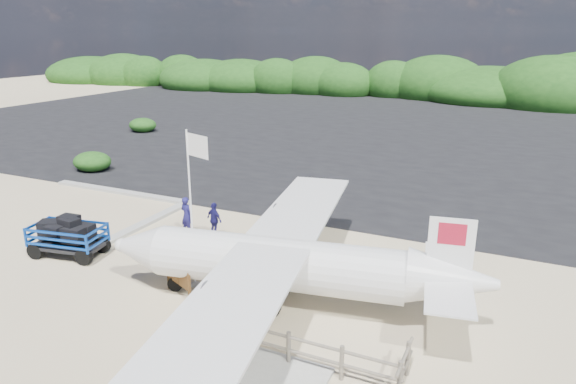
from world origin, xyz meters
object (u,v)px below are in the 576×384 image
baggage_cart (71,255)px  signboard (180,296)px  flagpole (196,284)px  crew_a (187,215)px  crew_c (214,220)px  crew_b (307,218)px

baggage_cart → signboard: size_ratio=1.90×
flagpole → signboard: size_ratio=3.46×
crew_a → crew_c: 1.33m
flagpole → crew_c: size_ratio=3.59×
crew_b → crew_c: size_ratio=1.20×
baggage_cart → crew_c: bearing=34.9°
baggage_cart → crew_a: (2.88, 3.96, 0.85)m
baggage_cart → crew_c: crew_c is taller
baggage_cart → crew_c: size_ratio=1.97×
crew_a → crew_b: (5.05, 1.76, 0.09)m
signboard → flagpole: bearing=114.3°
crew_b → signboard: bearing=65.6°
flagpole → crew_a: size_ratio=3.29×
crew_a → signboard: bearing=133.9°
crew_a → crew_b: size_ratio=0.91×
signboard → crew_b: bearing=98.3°
crew_b → crew_c: bearing=14.1°
flagpole → crew_b: 6.05m
flagpole → signboard: (-0.00, -0.93, 0.00)m
baggage_cart → crew_a: 4.97m
baggage_cart → crew_c: (4.19, 4.19, 0.78)m
flagpole → signboard: bearing=-90.3°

